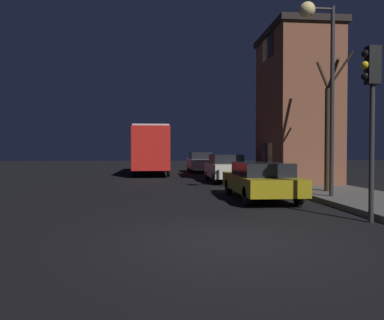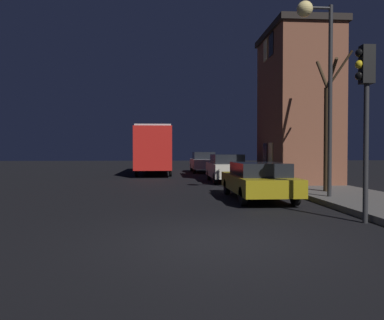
{
  "view_description": "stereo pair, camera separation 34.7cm",
  "coord_description": "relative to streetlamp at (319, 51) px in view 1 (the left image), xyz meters",
  "views": [
    {
      "loc": [
        -1.38,
        -7.08,
        1.71
      ],
      "look_at": [
        0.24,
        10.85,
        1.28
      ],
      "focal_mm": 35.0,
      "sensor_mm": 36.0,
      "label": 1
    },
    {
      "loc": [
        -1.03,
        -7.11,
        1.71
      ],
      "look_at": [
        0.24,
        10.85,
        1.28
      ],
      "focal_mm": 35.0,
      "sensor_mm": 36.0,
      "label": 2
    }
  ],
  "objects": [
    {
      "name": "ground_plane",
      "position": [
        -4.03,
        -5.19,
        -5.1
      ],
      "size": [
        120.0,
        120.0,
        0.0
      ],
      "primitive_type": "plane",
      "color": "black"
    },
    {
      "name": "brick_building",
      "position": [
        1.56,
        6.16,
        -1.1
      ],
      "size": [
        3.21,
        4.84,
        7.61
      ],
      "color": "brown",
      "rests_on": "sidewalk"
    },
    {
      "name": "streetlamp",
      "position": [
        0.0,
        0.0,
        0.0
      ],
      "size": [
        1.24,
        0.53,
        6.56
      ],
      "color": "#28282B",
      "rests_on": "sidewalk"
    },
    {
      "name": "traffic_light",
      "position": [
        -0.36,
        -3.77,
        -2.08
      ],
      "size": [
        0.43,
        0.24,
        4.2
      ],
      "color": "#28282B",
      "rests_on": "ground"
    },
    {
      "name": "bare_tree",
      "position": [
        1.11,
        1.59,
        -2.46
      ],
      "size": [
        1.02,
        2.21,
        5.27
      ],
      "color": "#382819",
      "rests_on": "sidewalk"
    },
    {
      "name": "bus",
      "position": [
        -5.87,
        16.13,
        -3.05
      ],
      "size": [
        2.45,
        10.11,
        3.43
      ],
      "color": "red",
      "rests_on": "ground"
    },
    {
      "name": "car_near_lane",
      "position": [
        -1.81,
        0.68,
        -4.4
      ],
      "size": [
        1.85,
        4.74,
        1.31
      ],
      "color": "olive",
      "rests_on": "ground"
    },
    {
      "name": "car_mid_lane",
      "position": [
        -1.72,
        8.14,
        -4.3
      ],
      "size": [
        1.76,
        4.37,
        1.53
      ],
      "color": "beige",
      "rests_on": "ground"
    },
    {
      "name": "car_far_lane",
      "position": [
        -2.04,
        17.69,
        -4.24
      ],
      "size": [
        1.84,
        4.74,
        1.64
      ],
      "color": "#B7BABF",
      "rests_on": "ground"
    }
  ]
}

